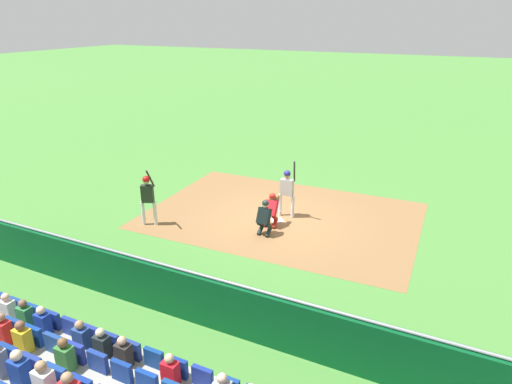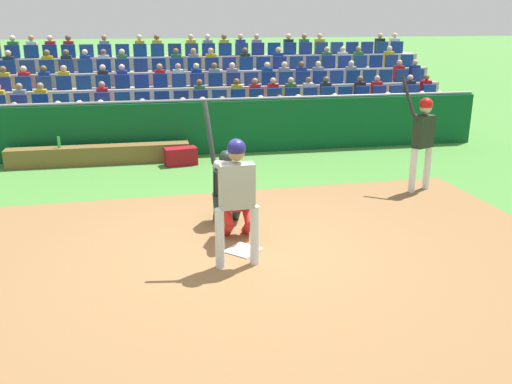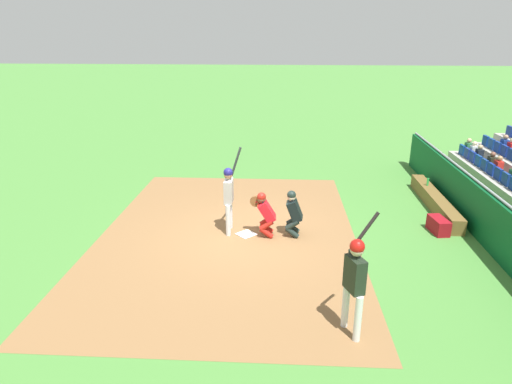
# 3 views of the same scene
# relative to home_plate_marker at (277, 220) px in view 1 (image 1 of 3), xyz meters

# --- Properties ---
(ground_plane) EXTENTS (160.00, 160.00, 0.00)m
(ground_plane) POSITION_rel_home_plate_marker_xyz_m (0.00, 0.00, -0.02)
(ground_plane) COLOR #478337
(infield_dirt_patch) EXTENTS (10.10, 7.14, 0.01)m
(infield_dirt_patch) POSITION_rel_home_plate_marker_xyz_m (0.00, 0.50, -0.01)
(infield_dirt_patch) COLOR olive
(infield_dirt_patch) RESTS_ON ground_plane
(home_plate_marker) EXTENTS (0.62, 0.62, 0.02)m
(home_plate_marker) POSITION_rel_home_plate_marker_xyz_m (0.00, 0.00, 0.00)
(home_plate_marker) COLOR white
(home_plate_marker) RESTS_ON infield_dirt_patch
(batter_at_plate) EXTENTS (0.73, 0.46, 2.32)m
(batter_at_plate) POSITION_rel_home_plate_marker_xyz_m (0.18, 0.48, 1.14)
(batter_at_plate) COLOR silver
(batter_at_plate) RESTS_ON ground_plane
(catcher_crouching) EXTENTS (0.48, 0.72, 1.25)m
(catcher_crouching) POSITION_rel_home_plate_marker_xyz_m (0.00, -0.51, 0.69)
(catcher_crouching) COLOR #B21E16
(catcher_crouching) RESTS_ON ground_plane
(home_plate_umpire) EXTENTS (0.48, 0.48, 1.30)m
(home_plate_umpire) POSITION_rel_home_plate_marker_xyz_m (0.07, -1.26, 0.69)
(home_plate_umpire) COLOR #1C2925
(home_plate_umpire) RESTS_ON ground_plane
(dugout_wall) EXTENTS (14.86, 0.24, 1.41)m
(dugout_wall) POSITION_rel_home_plate_marker_xyz_m (0.00, -6.26, 0.66)
(dugout_wall) COLOR #094B22
(dugout_wall) RESTS_ON ground_plane
(dugout_bench) EXTENTS (4.23, 0.40, 0.44)m
(dugout_bench) POSITION_rel_home_plate_marker_xyz_m (2.48, -5.71, 0.20)
(dugout_bench) COLOR brown
(dugout_bench) RESTS_ON ground_plane
(water_bottle_on_bench) EXTENTS (0.07, 0.07, 0.26)m
(water_bottle_on_bench) POSITION_rel_home_plate_marker_xyz_m (3.37, -5.71, 0.55)
(water_bottle_on_bench) COLOR green
(water_bottle_on_bench) RESTS_ON dugout_bench
(equipment_duffel_bag) EXTENTS (0.79, 0.48, 0.42)m
(equipment_duffel_bag) POSITION_rel_home_plate_marker_xyz_m (0.59, -5.26, 0.19)
(equipment_duffel_bag) COLOR maroon
(equipment_duffel_bag) RESTS_ON ground_plane
(on_deck_batter) EXTENTS (0.68, 0.59, 2.25)m
(on_deck_batter) POSITION_rel_home_plate_marker_xyz_m (-3.99, -2.32, 1.16)
(on_deck_batter) COLOR silver
(on_deck_batter) RESTS_ON ground_plane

